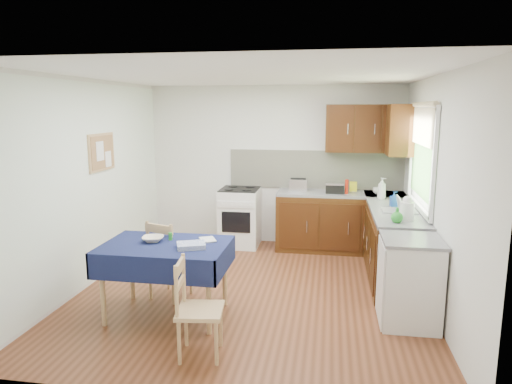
% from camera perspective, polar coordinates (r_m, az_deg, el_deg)
% --- Properties ---
extents(floor, '(4.20, 4.20, 0.00)m').
position_cam_1_polar(floor, '(5.56, -0.54, -12.26)').
color(floor, '#552C16').
rests_on(floor, ground).
extents(ceiling, '(4.00, 4.20, 0.02)m').
position_cam_1_polar(ceiling, '(5.14, -0.59, 14.40)').
color(ceiling, white).
rests_on(ceiling, wall_back).
extents(wall_back, '(4.00, 0.02, 2.50)m').
position_cam_1_polar(wall_back, '(7.26, 2.28, 3.34)').
color(wall_back, silver).
rests_on(wall_back, ground).
extents(wall_front, '(4.00, 0.02, 2.50)m').
position_cam_1_polar(wall_front, '(3.21, -7.03, -5.80)').
color(wall_front, silver).
rests_on(wall_front, ground).
extents(wall_left, '(0.02, 4.20, 2.50)m').
position_cam_1_polar(wall_left, '(5.88, -20.13, 1.04)').
color(wall_left, white).
rests_on(wall_left, ground).
extents(wall_right, '(0.02, 4.20, 2.50)m').
position_cam_1_polar(wall_right, '(5.25, 21.47, -0.10)').
color(wall_right, silver).
rests_on(wall_right, ground).
extents(base_cabinets, '(1.90, 2.30, 0.86)m').
position_cam_1_polar(base_cabinets, '(6.56, 13.19, -5.02)').
color(base_cabinets, '#371C09').
rests_on(base_cabinets, ground).
extents(worktop_back, '(1.90, 0.60, 0.04)m').
position_cam_1_polar(worktop_back, '(6.97, 10.54, -0.21)').
color(worktop_back, slate).
rests_on(worktop_back, base_cabinets).
extents(worktop_right, '(0.60, 1.70, 0.04)m').
position_cam_1_polar(worktop_right, '(5.90, 17.08, -2.42)').
color(worktop_right, slate).
rests_on(worktop_right, base_cabinets).
extents(worktop_corner, '(0.60, 0.60, 0.04)m').
position_cam_1_polar(worktop_corner, '(7.02, 15.85, -0.36)').
color(worktop_corner, slate).
rests_on(worktop_corner, base_cabinets).
extents(splashback, '(2.70, 0.02, 0.60)m').
position_cam_1_polar(splashback, '(7.20, 7.40, 2.80)').
color(splashback, beige).
rests_on(splashback, wall_back).
extents(upper_cabinets, '(1.20, 0.85, 0.70)m').
position_cam_1_polar(upper_cabinets, '(6.89, 14.80, 7.63)').
color(upper_cabinets, '#371C09').
rests_on(upper_cabinets, wall_back).
extents(stove, '(0.60, 0.61, 0.92)m').
position_cam_1_polar(stove, '(7.19, -2.03, -3.14)').
color(stove, white).
rests_on(stove, ground).
extents(window, '(0.04, 1.48, 1.26)m').
position_cam_1_polar(window, '(5.88, 20.05, 4.98)').
color(window, '#2C5221').
rests_on(window, wall_right).
extents(fridge, '(0.58, 0.60, 0.89)m').
position_cam_1_polar(fridge, '(4.88, 18.68, -10.54)').
color(fridge, white).
rests_on(fridge, ground).
extents(corkboard, '(0.04, 0.62, 0.47)m').
position_cam_1_polar(corkboard, '(6.09, -18.72, 4.74)').
color(corkboard, tan).
rests_on(corkboard, wall_left).
extents(dining_table, '(1.28, 0.87, 0.78)m').
position_cam_1_polar(dining_table, '(4.82, -11.22, -7.58)').
color(dining_table, '#0F0E38').
rests_on(dining_table, ground).
extents(chair_far, '(0.51, 0.51, 0.92)m').
position_cam_1_polar(chair_far, '(5.30, -11.01, -8.03)').
color(chair_far, tan).
rests_on(chair_far, ground).
extents(chair_near, '(0.43, 0.43, 0.88)m').
position_cam_1_polar(chair_near, '(4.09, -7.65, -13.87)').
color(chair_near, tan).
rests_on(chair_near, ground).
extents(toaster, '(0.27, 0.17, 0.21)m').
position_cam_1_polar(toaster, '(6.94, 5.30, 0.85)').
color(toaster, silver).
rests_on(toaster, worktop_back).
extents(sandwich_press, '(0.27, 0.23, 0.16)m').
position_cam_1_polar(sandwich_press, '(6.90, 9.83, 0.52)').
color(sandwich_press, black).
rests_on(sandwich_press, worktop_back).
extents(sauce_bottle, '(0.05, 0.05, 0.22)m').
position_cam_1_polar(sauce_bottle, '(6.84, 11.26, 0.65)').
color(sauce_bottle, red).
rests_on(sauce_bottle, worktop_back).
extents(yellow_packet, '(0.11, 0.08, 0.14)m').
position_cam_1_polar(yellow_packet, '(7.11, 12.05, 0.69)').
color(yellow_packet, yellow).
rests_on(yellow_packet, worktop_back).
extents(dish_rack, '(0.41, 0.31, 0.19)m').
position_cam_1_polar(dish_rack, '(5.83, 17.48, -2.15)').
color(dish_rack, '#929297').
rests_on(dish_rack, worktop_right).
extents(kettle, '(0.16, 0.16, 0.28)m').
position_cam_1_polar(kettle, '(5.41, 18.34, -2.08)').
color(kettle, white).
rests_on(kettle, worktop_right).
extents(cup, '(0.13, 0.13, 0.10)m').
position_cam_1_polar(cup, '(6.95, 14.90, 0.16)').
color(cup, silver).
rests_on(cup, worktop_back).
extents(soap_bottle_a, '(0.16, 0.16, 0.30)m').
position_cam_1_polar(soap_bottle_a, '(6.55, 15.46, 0.43)').
color(soap_bottle_a, white).
rests_on(soap_bottle_a, worktop_right).
extents(soap_bottle_b, '(0.10, 0.10, 0.19)m').
position_cam_1_polar(soap_bottle_b, '(6.13, 16.86, -0.83)').
color(soap_bottle_b, '#1B489F').
rests_on(soap_bottle_b, worktop_right).
extents(soap_bottle_c, '(0.19, 0.19, 0.17)m').
position_cam_1_polar(soap_bottle_c, '(5.26, 17.22, -2.79)').
color(soap_bottle_c, '#258B28').
rests_on(soap_bottle_c, worktop_right).
extents(plate_bowl, '(0.27, 0.27, 0.05)m').
position_cam_1_polar(plate_bowl, '(4.90, -12.75, -5.74)').
color(plate_bowl, '#EFE2C4').
rests_on(plate_bowl, dining_table).
extents(book, '(0.23, 0.25, 0.02)m').
position_cam_1_polar(book, '(4.83, -6.94, -6.02)').
color(book, white).
rests_on(book, dining_table).
extents(spice_jar, '(0.04, 0.04, 0.08)m').
position_cam_1_polar(spice_jar, '(4.90, -10.65, -5.47)').
color(spice_jar, '#258825').
rests_on(spice_jar, dining_table).
extents(tea_towel, '(0.33, 0.30, 0.05)m').
position_cam_1_polar(tea_towel, '(4.61, -8.11, -6.63)').
color(tea_towel, navy).
rests_on(tea_towel, dining_table).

